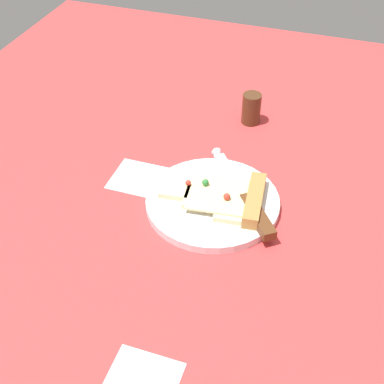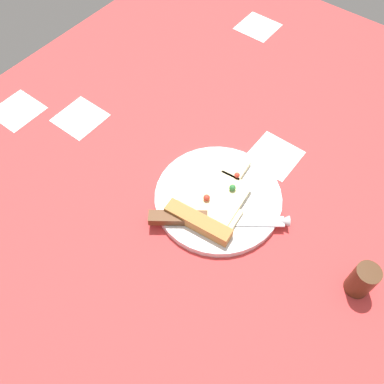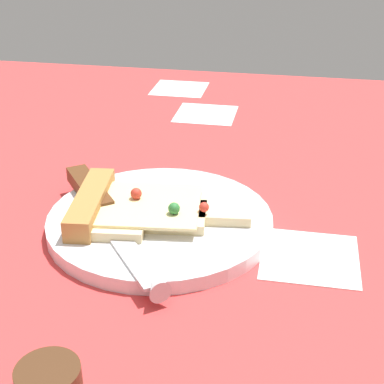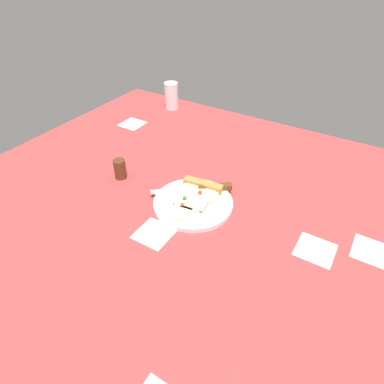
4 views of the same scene
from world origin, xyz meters
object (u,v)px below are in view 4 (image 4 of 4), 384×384
Objects in this scene: knife at (200,188)px; pepper_shaker at (120,169)px; pizza_slice at (197,194)px; drinking_glass at (171,96)px; plate at (193,203)px.

pepper_shaker reaches higher than knife.
pizza_slice is 67.03cm from drinking_glass.
pepper_shaker is (-53.47, -16.97, -2.52)cm from drinking_glass.
drinking_glass is (53.40, 43.89, 4.99)cm from plate.
plate is 69.30cm from drinking_glass.
drinking_glass is (50.81, 43.59, 3.48)cm from pizza_slice.
knife is 64.28cm from drinking_glass.
plate is at bearing 90.24° from pizza_slice.
pizza_slice is at bearing -84.29° from pepper_shaker.
pizza_slice reaches higher than plate.
pepper_shaker is at bearing -162.39° from drinking_glass.
knife is 3.20× the size of pepper_shaker.
drinking_glass reaches higher than pepper_shaker.
pepper_shaker reaches higher than plate.
plate is 27.03cm from pepper_shaker.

